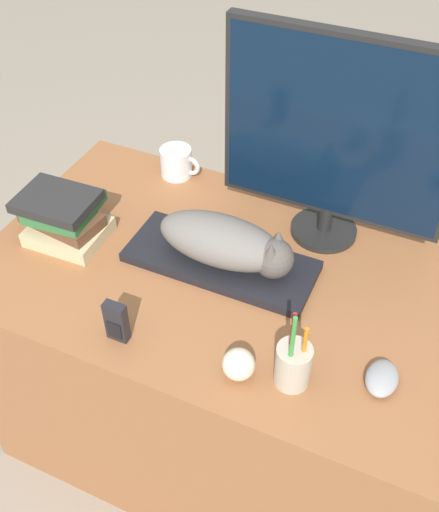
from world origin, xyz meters
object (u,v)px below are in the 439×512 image
(monitor, at_px, (338,137))
(phone, at_px, (116,322))
(book_stack, at_px, (64,217))
(pen_cup, at_px, (293,364))
(baseball, at_px, (239,364))
(keyboard, at_px, (221,261))
(coffee_mug, at_px, (177,162))
(computer_mouse, at_px, (382,378))
(cat, at_px, (229,243))

(monitor, relative_size, phone, 5.31)
(book_stack, bearing_deg, monitor, 25.44)
(pen_cup, relative_size, book_stack, 0.96)
(monitor, distance_m, book_stack, 0.70)
(baseball, bearing_deg, book_stack, 159.46)
(keyboard, height_order, coffee_mug, coffee_mug)
(computer_mouse, xyz_separation_m, baseball, (-0.27, -0.10, 0.02))
(cat, bearing_deg, keyboard, 180.00)
(phone, bearing_deg, coffee_mug, 105.34)
(monitor, distance_m, baseball, 0.56)
(keyboard, distance_m, pen_cup, 0.37)
(book_stack, bearing_deg, cat, 8.80)
(monitor, distance_m, pen_cup, 0.53)
(monitor, relative_size, book_stack, 2.50)
(baseball, height_order, phone, phone)
(cat, xyz_separation_m, computer_mouse, (0.42, -0.18, -0.06))
(keyboard, xyz_separation_m, book_stack, (-0.41, -0.07, 0.05))
(pen_cup, bearing_deg, coffee_mug, 135.07)
(keyboard, distance_m, coffee_mug, 0.40)
(coffee_mug, bearing_deg, baseball, -52.58)
(keyboard, height_order, book_stack, book_stack)
(cat, xyz_separation_m, book_stack, (-0.43, -0.07, -0.02))
(cat, xyz_separation_m, pen_cup, (0.25, -0.25, -0.03))
(keyboard, height_order, pen_cup, pen_cup)
(cat, bearing_deg, baseball, -62.49)
(cat, bearing_deg, phone, -113.44)
(pen_cup, bearing_deg, cat, 135.12)
(coffee_mug, bearing_deg, phone, -74.66)
(cat, bearing_deg, pen_cup, -44.88)
(cat, relative_size, coffee_mug, 2.83)
(cat, relative_size, book_stack, 1.54)
(baseball, bearing_deg, monitor, 86.99)
(cat, height_order, computer_mouse, cat)
(computer_mouse, height_order, book_stack, book_stack)
(pen_cup, height_order, phone, pen_cup)
(pen_cup, xyz_separation_m, book_stack, (-0.68, 0.18, 0.01))
(coffee_mug, bearing_deg, monitor, -8.88)
(pen_cup, xyz_separation_m, phone, (-0.38, -0.05, -0.00))
(cat, distance_m, coffee_mug, 0.41)
(baseball, distance_m, book_stack, 0.61)
(monitor, bearing_deg, cat, -128.23)
(keyboard, distance_m, phone, 0.32)
(cat, bearing_deg, computer_mouse, -23.15)
(computer_mouse, xyz_separation_m, pen_cup, (-0.17, -0.07, 0.04))
(coffee_mug, bearing_deg, book_stack, -110.71)
(baseball, bearing_deg, pen_cup, 16.97)
(keyboard, relative_size, book_stack, 2.11)
(computer_mouse, bearing_deg, book_stack, 172.38)
(pen_cup, bearing_deg, baseball, -163.03)
(keyboard, height_order, monitor, monitor)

